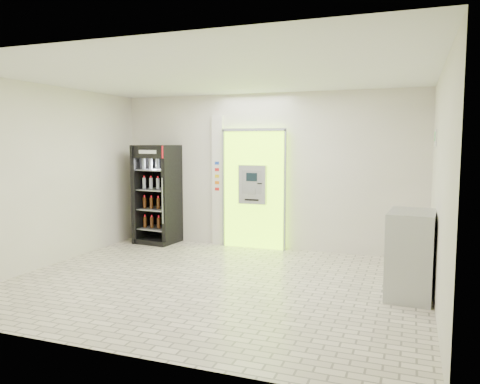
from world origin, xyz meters
The scene contains 7 objects.
ground centered at (0.00, 0.00, 0.00)m, with size 6.00×6.00×0.00m, color beige.
room_shell centered at (0.00, 0.00, 1.84)m, with size 6.00×6.00×6.00m.
atm_assembly centered at (-0.20, 2.41, 1.17)m, with size 1.30×0.24×2.33m.
pillar centered at (-0.98, 2.45, 1.30)m, with size 0.22×0.11×2.60m.
beverage_cooler centered at (-2.21, 2.16, 0.96)m, with size 0.82×0.76×2.01m.
steel_cabinet centered at (2.70, 0.31, 0.58)m, with size 0.64×0.91×1.15m.
exit_sign centered at (2.99, 1.40, 2.12)m, with size 0.02×0.22×0.26m.
Camera 1 is at (2.68, -6.18, 2.05)m, focal length 35.00 mm.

